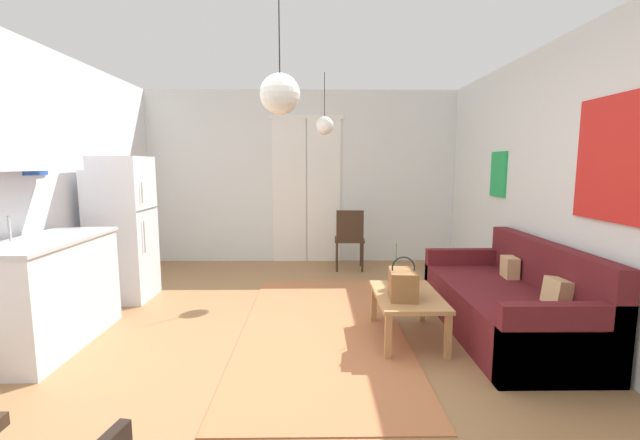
% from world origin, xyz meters
% --- Properties ---
extents(ground_plane, '(5.31, 7.21, 0.10)m').
position_xyz_m(ground_plane, '(0.00, 0.00, -0.05)').
color(ground_plane, '#996D44').
extents(wall_back, '(4.91, 0.13, 2.62)m').
position_xyz_m(wall_back, '(0.00, 3.35, 1.30)').
color(wall_back, silver).
rests_on(wall_back, ground_plane).
extents(wall_right, '(0.12, 6.81, 2.62)m').
position_xyz_m(wall_right, '(2.41, 0.00, 1.31)').
color(wall_right, silver).
rests_on(wall_right, ground_plane).
extents(area_rug, '(1.45, 3.13, 0.01)m').
position_xyz_m(area_rug, '(0.26, 0.56, 0.01)').
color(area_rug, '#B26B42').
rests_on(area_rug, ground_plane).
extents(couch, '(0.89, 1.92, 0.83)m').
position_xyz_m(couch, '(1.96, 0.42, 0.27)').
color(couch, '#5B191E').
rests_on(couch, ground_plane).
extents(coffee_table, '(0.55, 0.87, 0.40)m').
position_xyz_m(coffee_table, '(1.00, 0.33, 0.34)').
color(coffee_table, '#B27F4C').
rests_on(coffee_table, ground_plane).
extents(bamboo_vase, '(0.11, 0.11, 0.41)m').
position_xyz_m(bamboo_vase, '(0.93, 0.53, 0.49)').
color(bamboo_vase, beige).
rests_on(bamboo_vase, coffee_table).
extents(handbag, '(0.25, 0.33, 0.36)m').
position_xyz_m(handbag, '(0.93, 0.23, 0.52)').
color(handbag, brown).
rests_on(handbag, coffee_table).
extents(refrigerator, '(0.61, 0.59, 1.60)m').
position_xyz_m(refrigerator, '(-1.95, 1.48, 0.80)').
color(refrigerator, white).
rests_on(refrigerator, ground_plane).
extents(kitchen_counter, '(0.58, 1.29, 2.10)m').
position_xyz_m(kitchen_counter, '(-2.03, 0.23, 0.81)').
color(kitchen_counter, silver).
rests_on(kitchen_counter, ground_plane).
extents(accent_chair, '(0.44, 0.42, 0.88)m').
position_xyz_m(accent_chair, '(0.69, 2.70, 0.49)').
color(accent_chair, '#382619').
rests_on(accent_chair, ground_plane).
extents(pendant_lamp_near, '(0.24, 0.24, 0.82)m').
position_xyz_m(pendant_lamp_near, '(-0.01, -0.57, 1.92)').
color(pendant_lamp_near, black).
extents(pendant_lamp_far, '(0.23, 0.23, 0.75)m').
position_xyz_m(pendant_lamp_far, '(0.32, 2.12, 1.99)').
color(pendant_lamp_far, black).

